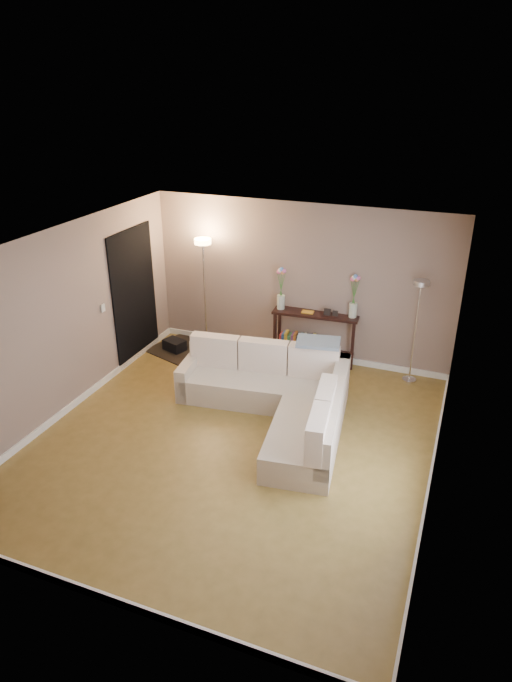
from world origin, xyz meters
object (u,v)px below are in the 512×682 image
(sectional_sofa, at_px, (279,396))
(floor_lamp_lit, at_px, (204,272))
(console_table, at_px, (310,333))
(floor_lamp_unlit, at_px, (418,311))

(sectional_sofa, relative_size, floor_lamp_lit, 1.39)
(console_table, relative_size, floor_lamp_lit, 0.73)
(console_table, distance_m, floor_lamp_unlit, 1.82)
(console_table, relative_size, floor_lamp_unlit, 0.86)
(sectional_sofa, xyz_separation_m, floor_lamp_lit, (-1.93, 1.66, 1.06))
(floor_lamp_lit, xyz_separation_m, floor_lamp_unlit, (3.50, 0.04, -0.20))
(console_table, bearing_deg, floor_lamp_lit, -174.53)
(console_table, bearing_deg, floor_lamp_unlit, -4.54)
(sectional_sofa, bearing_deg, floor_lamp_lit, 139.36)
(floor_lamp_lit, relative_size, floor_lamp_unlit, 1.17)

